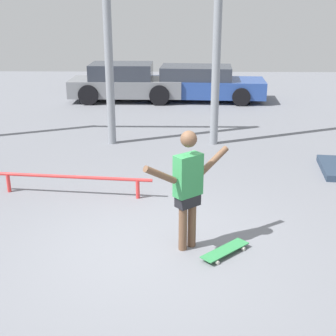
# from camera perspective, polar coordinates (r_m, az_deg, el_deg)

# --- Properties ---
(ground_plane) EXTENTS (36.00, 36.00, 0.00)m
(ground_plane) POSITION_cam_1_polar(r_m,az_deg,el_deg) (6.87, -1.84, -9.66)
(ground_plane) COLOR slate
(skateboarder) EXTENTS (1.20, 1.00, 1.75)m
(skateboarder) POSITION_cam_1_polar(r_m,az_deg,el_deg) (6.46, 2.46, -2.02)
(skateboarder) COLOR brown
(skateboarder) RESTS_ON ground_plane
(skateboard) EXTENTS (0.74, 0.71, 0.08)m
(skateboard) POSITION_cam_1_polar(r_m,az_deg,el_deg) (6.72, 6.97, -9.93)
(skateboard) COLOR #338C4C
(skateboard) RESTS_ON ground_plane
(grind_rail) EXTENTS (2.97, 0.38, 0.38)m
(grind_rail) POSITION_cam_1_polar(r_m,az_deg,el_deg) (8.70, -11.67, -1.33)
(grind_rail) COLOR red
(grind_rail) RESTS_ON ground_plane
(canopy_support_left) EXTENTS (4.83, 0.20, 5.23)m
(canopy_support_left) POSITION_cam_1_polar(r_m,az_deg,el_deg) (11.93, -19.11, 17.74)
(canopy_support_left) COLOR gray
(canopy_support_left) RESTS_ON ground_plane
(canopy_support_right) EXTENTS (4.83, 0.20, 5.23)m
(canopy_support_right) POSITION_cam_1_polar(r_m,az_deg,el_deg) (11.74, 18.02, 17.83)
(canopy_support_right) COLOR gray
(canopy_support_right) RESTS_ON ground_plane
(parked_car_grey) EXTENTS (3.94, 1.86, 1.31)m
(parked_car_grey) POSITION_cam_1_polar(r_m,az_deg,el_deg) (16.99, -5.28, 10.33)
(parked_car_grey) COLOR slate
(parked_car_grey) RESTS_ON ground_plane
(parked_car_blue) EXTENTS (4.58, 2.09, 1.22)m
(parked_car_blue) POSITION_cam_1_polar(r_m,az_deg,el_deg) (16.97, 3.87, 10.21)
(parked_car_blue) COLOR #284793
(parked_car_blue) RESTS_ON ground_plane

